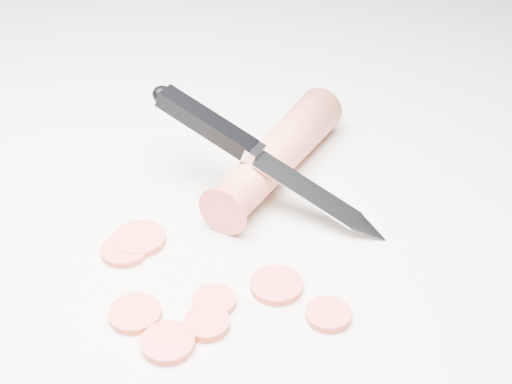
{
  "coord_description": "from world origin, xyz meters",
  "views": [
    {
      "loc": [
        0.03,
        -0.41,
        0.36
      ],
      "look_at": [
        0.05,
        0.06,
        0.02
      ],
      "focal_mm": 50.0,
      "sensor_mm": 36.0,
      "label": 1
    }
  ],
  "objects": [
    {
      "name": "carrot_slice_3",
      "position": [
        0.06,
        -0.04,
        0.0
      ],
      "size": [
        0.04,
        0.04,
        0.01
      ],
      "primitive_type": "cylinder",
      "color": "#F14E42",
      "rests_on": "ground"
    },
    {
      "name": "ground",
      "position": [
        0.0,
        0.0,
        0.0
      ],
      "size": [
        2.4,
        2.4,
        0.0
      ],
      "primitive_type": "plane",
      "color": "silver",
      "rests_on": "ground"
    },
    {
      "name": "kitchen_knife",
      "position": [
        0.06,
        0.07,
        0.04
      ],
      "size": [
        0.2,
        0.13,
        0.08
      ],
      "primitive_type": null,
      "color": "silver",
      "rests_on": "ground"
    },
    {
      "name": "carrot_slice_5",
      "position": [
        -0.04,
        0.02,
        0.0
      ],
      "size": [
        0.04,
        0.04,
        0.01
      ],
      "primitive_type": "cylinder",
      "color": "#F14E42",
      "rests_on": "ground"
    },
    {
      "name": "carrot",
      "position": [
        0.07,
        0.11,
        0.02
      ],
      "size": [
        0.13,
        0.18,
        0.04
      ],
      "primitive_type": "cylinder",
      "rotation": [
        1.57,
        0.0,
        -0.53
      ],
      "color": "#DE6642",
      "rests_on": "ground"
    },
    {
      "name": "carrot_slice_1",
      "position": [
        0.02,
        -0.05,
        0.0
      ],
      "size": [
        0.03,
        0.03,
        0.01
      ],
      "primitive_type": "cylinder",
      "color": "#F14E42",
      "rests_on": "ground"
    },
    {
      "name": "carrot_slice_7",
      "position": [
        -0.05,
        0.0,
        0.0
      ],
      "size": [
        0.04,
        0.04,
        0.01
      ],
      "primitive_type": "cylinder",
      "color": "#F14E42",
      "rests_on": "ground"
    },
    {
      "name": "carrot_slice_2",
      "position": [
        0.01,
        -0.07,
        0.0
      ],
      "size": [
        0.03,
        0.03,
        0.01
      ],
      "primitive_type": "cylinder",
      "color": "#F14E42",
      "rests_on": "ground"
    },
    {
      "name": "carrot_slice_4",
      "position": [
        0.09,
        -0.07,
        0.0
      ],
      "size": [
        0.03,
        0.03,
        0.01
      ],
      "primitive_type": "cylinder",
      "color": "#F14E42",
      "rests_on": "ground"
    },
    {
      "name": "carrot_slice_6",
      "position": [
        -0.04,
        -0.06,
        0.0
      ],
      "size": [
        0.04,
        0.04,
        0.01
      ],
      "primitive_type": "cylinder",
      "color": "#F14E42",
      "rests_on": "ground"
    },
    {
      "name": "carrot_slice_0",
      "position": [
        -0.01,
        -0.09,
        0.0
      ],
      "size": [
        0.04,
        0.04,
        0.01
      ],
      "primitive_type": "cylinder",
      "color": "#F14E42",
      "rests_on": "ground"
    }
  ]
}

